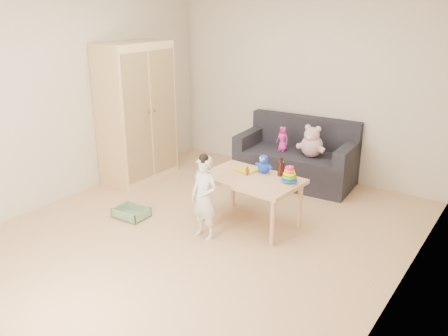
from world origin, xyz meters
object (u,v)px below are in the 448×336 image
Objects in this scene: play_table at (251,201)px; toddler at (204,199)px; sofa at (295,167)px; wardrobe at (137,113)px.

toddler is at bearing -113.26° from play_table.
sofa is 1.77× the size of toddler.
toddler reaches higher than play_table.
wardrobe is 1.20× the size of sofa.
play_table is 1.21× the size of toddler.
sofa is at bearing 29.46° from wardrobe.
play_table is 0.61m from toddler.
play_table is (0.17, -1.42, 0.06)m from sofa.
toddler is (-0.23, -0.54, 0.16)m from play_table.
wardrobe is 2.08m from toddler.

